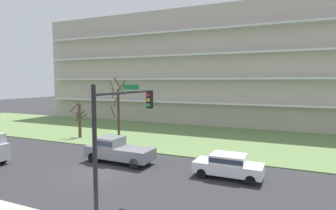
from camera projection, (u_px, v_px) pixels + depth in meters
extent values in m
plane|color=#2D2D30|center=(97.00, 172.00, 19.24)|extent=(160.00, 160.00, 0.00)
cube|color=#66844C|center=(173.00, 136.00, 32.01)|extent=(80.00, 16.00, 0.08)
cube|color=#B2A899|center=(207.00, 69.00, 43.85)|extent=(52.99, 11.48, 16.71)
cube|color=silver|center=(194.00, 103.00, 38.62)|extent=(50.87, 0.90, 0.24)
cube|color=silver|center=(194.00, 79.00, 38.34)|extent=(50.87, 0.90, 0.24)
cube|color=silver|center=(194.00, 54.00, 38.06)|extent=(50.87, 0.90, 0.24)
cube|color=silver|center=(195.00, 30.00, 37.77)|extent=(50.87, 0.90, 0.24)
cylinder|color=#4C3828|center=(80.00, 121.00, 30.61)|extent=(0.33, 0.33, 3.82)
cylinder|color=#4C3828|center=(75.00, 106.00, 30.85)|extent=(0.38, 1.48, 1.26)
cylinder|color=#4C3828|center=(81.00, 114.00, 30.93)|extent=(0.90, 0.31, 0.99)
cylinder|color=#4C3828|center=(81.00, 118.00, 31.24)|extent=(1.29, 0.79, 0.88)
cylinder|color=#4C3828|center=(78.00, 117.00, 30.36)|extent=(0.63, 0.19, 1.06)
cylinder|color=#423023|center=(119.00, 116.00, 28.39)|extent=(0.25, 0.25, 5.53)
cylinder|color=#423023|center=(119.00, 86.00, 27.65)|extent=(0.86, 0.93, 1.84)
cylinder|color=#423023|center=(113.00, 112.00, 28.06)|extent=(1.09, 0.82, 1.10)
cylinder|color=#423023|center=(113.00, 93.00, 28.04)|extent=(0.84, 0.97, 1.06)
cylinder|color=#423023|center=(120.00, 88.00, 28.74)|extent=(1.28, 0.38, 1.72)
cylinder|color=#423023|center=(115.00, 102.00, 28.35)|extent=(0.24, 0.77, 0.82)
cylinder|color=#423023|center=(112.00, 87.00, 27.83)|extent=(1.12, 0.86, 1.35)
cube|color=slate|center=(120.00, 152.00, 21.34)|extent=(5.45, 2.14, 0.85)
cube|color=slate|center=(110.00, 141.00, 21.66)|extent=(1.85, 1.89, 0.70)
cube|color=#2D3847|center=(110.00, 141.00, 21.66)|extent=(1.81, 1.93, 0.38)
cylinder|color=black|center=(93.00, 158.00, 21.38)|extent=(0.81, 0.24, 0.80)
cylinder|color=black|center=(107.00, 152.00, 22.98)|extent=(0.81, 0.24, 0.80)
cylinder|color=black|center=(135.00, 164.00, 19.78)|extent=(0.81, 0.24, 0.80)
cylinder|color=black|center=(147.00, 158.00, 21.38)|extent=(0.81, 0.24, 0.80)
cube|color=white|center=(228.00, 168.00, 18.01)|extent=(4.43, 1.88, 0.70)
cube|color=white|center=(228.00, 158.00, 17.95)|extent=(2.23, 1.69, 0.55)
cube|color=#2D3847|center=(228.00, 158.00, 17.95)|extent=(2.18, 1.73, 0.30)
cylinder|color=black|center=(202.00, 173.00, 17.96)|extent=(0.64, 0.23, 0.64)
cylinder|color=black|center=(209.00, 167.00, 19.39)|extent=(0.64, 0.23, 0.64)
cylinder|color=black|center=(251.00, 180.00, 16.68)|extent=(0.64, 0.23, 0.64)
cylinder|color=black|center=(254.00, 173.00, 18.11)|extent=(0.64, 0.23, 0.64)
cylinder|color=black|center=(3.00, 158.00, 21.36)|extent=(0.73, 0.24, 0.72)
cylinder|color=black|center=(95.00, 163.00, 10.88)|extent=(0.18, 0.18, 6.18)
cylinder|color=black|center=(128.00, 92.00, 12.93)|extent=(0.12, 5.00, 0.12)
cube|color=black|center=(150.00, 100.00, 14.98)|extent=(0.28, 0.28, 0.90)
sphere|color=red|center=(148.00, 95.00, 14.82)|extent=(0.20, 0.20, 0.20)
sphere|color=#F2A519|center=(148.00, 100.00, 14.85)|extent=(0.20, 0.20, 0.20)
sphere|color=green|center=(149.00, 105.00, 14.87)|extent=(0.20, 0.20, 0.20)
cube|color=#197238|center=(131.00, 87.00, 13.14)|extent=(0.90, 0.04, 0.24)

